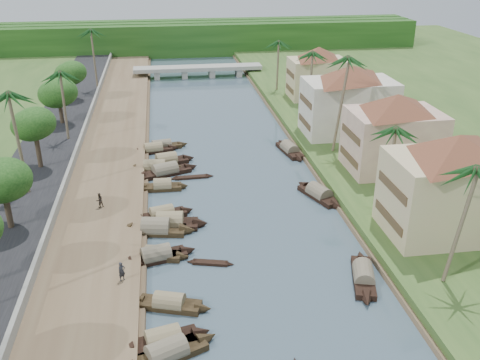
{
  "coord_description": "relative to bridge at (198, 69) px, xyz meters",
  "views": [
    {
      "loc": [
        -8.08,
        -45.18,
        27.93
      ],
      "look_at": [
        0.35,
        11.5,
        2.0
      ],
      "focal_mm": 40.0,
      "sensor_mm": 36.0,
      "label": 1
    }
  ],
  "objects": [
    {
      "name": "sampan_2",
      "position": [
        -8.56,
        -80.7,
        -1.31
      ],
      "size": [
        7.42,
        3.73,
        1.97
      ],
      "rotation": [
        0.0,
        0.0,
        -0.32
      ],
      "color": "black",
      "rests_on": "ground"
    },
    {
      "name": "sampan_5",
      "position": [
        -8.11,
        -66.98,
        -1.3
      ],
      "size": [
        8.42,
        2.9,
        2.59
      ],
      "rotation": [
        0.0,
        0.0,
        -0.11
      ],
      "color": "black",
      "rests_on": "ground"
    },
    {
      "name": "person_near",
      "position": [
        -12.5,
        -77.31,
        -0.03
      ],
      "size": [
        0.78,
        0.73,
        1.78
      ],
      "primitive_type": "imported",
      "rotation": [
        0.0,
        0.0,
        0.63
      ],
      "color": "#222329",
      "rests_on": "left_bank"
    },
    {
      "name": "palm_0",
      "position": [
        15.0,
        -82.05,
        9.63
      ],
      "size": [
        3.2,
        3.2,
        11.93
      ],
      "color": "brown",
      "rests_on": "ground"
    },
    {
      "name": "palm_2",
      "position": [
        15.0,
        -50.96,
        11.9
      ],
      "size": [
        3.2,
        3.2,
        14.31
      ],
      "color": "brown",
      "rests_on": "ground"
    },
    {
      "name": "tree_5",
      "position": [
        -24.0,
        -19.34,
        4.29
      ],
      "size": [
        4.91,
        4.91,
        6.7
      ],
      "color": "#413025",
      "rests_on": "ground"
    },
    {
      "name": "sampan_10",
      "position": [
        -9.66,
        -51.55,
        -1.3
      ],
      "size": [
        8.4,
        2.47,
        2.27
      ],
      "rotation": [
        0.0,
        0.0,
        -0.09
      ],
      "color": "black",
      "rests_on": "ground"
    },
    {
      "name": "ground",
      "position": [
        -0.0,
        -72.0,
        -1.72
      ],
      "size": [
        220.0,
        220.0,
        0.0
      ],
      "primitive_type": "plane",
      "color": "#3D505C",
      "rests_on": "ground"
    },
    {
      "name": "treeline",
      "position": [
        -0.0,
        28.0,
        2.28
      ],
      "size": [
        120.0,
        14.0,
        8.0
      ],
      "color": "#14390F",
      "rests_on": "ground"
    },
    {
      "name": "sampan_1",
      "position": [
        -9.12,
        -85.22,
        -1.31
      ],
      "size": [
        7.77,
        3.38,
        2.25
      ],
      "rotation": [
        0.0,
        0.0,
        0.22
      ],
      "color": "black",
      "rests_on": "ground"
    },
    {
      "name": "building_distant",
      "position": [
        19.99,
        -24.0,
        4.16
      ],
      "size": [
        12.62,
        12.62,
        9.2
      ],
      "color": "tan",
      "rests_on": "right_bank"
    },
    {
      "name": "sampan_9",
      "position": [
        -8.34,
        -52.98,
        -1.3
      ],
      "size": [
        9.32,
        4.83,
        2.32
      ],
      "rotation": [
        0.0,
        0.0,
        0.35
      ],
      "color": "black",
      "rests_on": "ground"
    },
    {
      "name": "right_bank",
      "position": [
        19.0,
        -52.0,
        -1.12
      ],
      "size": [
        16.0,
        180.0,
        1.2
      ],
      "primitive_type": "cube",
      "color": "#2E4C1E",
      "rests_on": "ground"
    },
    {
      "name": "sampan_16",
      "position": [
        9.44,
        -47.68,
        -1.31
      ],
      "size": [
        3.14,
        8.96,
        2.16
      ],
      "rotation": [
        0.0,
        0.0,
        1.75
      ],
      "color": "black",
      "rests_on": "ground"
    },
    {
      "name": "sampan_14",
      "position": [
        8.72,
        -79.28,
        -1.31
      ],
      "size": [
        3.84,
        8.82,
        2.12
      ],
      "rotation": [
        0.0,
        0.0,
        1.3
      ],
      "color": "black",
      "rests_on": "ground"
    },
    {
      "name": "sampan_13",
      "position": [
        -9.83,
        -44.76,
        -1.31
      ],
      "size": [
        7.57,
        2.88,
        2.05
      ],
      "rotation": [
        0.0,
        0.0,
        0.18
      ],
      "color": "black",
      "rests_on": "ground"
    },
    {
      "name": "sampan_7",
      "position": [
        -8.94,
        -64.84,
        -1.31
      ],
      "size": [
        7.57,
        3.44,
        2.01
      ],
      "rotation": [
        0.0,
        0.0,
        0.27
      ],
      "color": "black",
      "rests_on": "ground"
    },
    {
      "name": "sampan_6",
      "position": [
        -9.58,
        -67.98,
        -1.3
      ],
      "size": [
        8.68,
        3.45,
        2.49
      ],
      "rotation": [
        0.0,
        0.0,
        -0.18
      ],
      "color": "black",
      "rests_on": "ground"
    },
    {
      "name": "palm_5",
      "position": [
        -24.0,
        -58.94,
        10.96
      ],
      "size": [
        3.2,
        3.2,
        13.14
      ],
      "color": "brown",
      "rests_on": "ground"
    },
    {
      "name": "palm_8",
      "position": [
        -20.5,
        -12.19,
        10.44
      ],
      "size": [
        3.2,
        3.2,
        12.59
      ],
      "color": "brown",
      "rests_on": "ground"
    },
    {
      "name": "palm_3",
      "position": [
        16.0,
        -33.63,
        9.34
      ],
      "size": [
        3.2,
        3.2,
        11.65
      ],
      "color": "brown",
      "rests_on": "ground"
    },
    {
      "name": "building_mid",
      "position": [
        19.99,
        -58.0,
        4.41
      ],
      "size": [
        14.11,
        14.11,
        9.7
      ],
      "color": "beige",
      "rests_on": "right_bank"
    },
    {
      "name": "sampan_12",
      "position": [
        -8.62,
        -43.5,
        -1.32
      ],
      "size": [
        8.07,
        2.85,
        1.93
      ],
      "rotation": [
        0.0,
        0.0,
        0.18
      ],
      "color": "black",
      "rests_on": "ground"
    },
    {
      "name": "sampan_8",
      "position": [
        -8.73,
        -57.5,
        -1.31
      ],
      "size": [
        6.4,
        1.85,
        2.01
      ],
      "rotation": [
        0.0,
        0.0,
        -0.03
      ],
      "color": "black",
      "rests_on": "ground"
    },
    {
      "name": "retaining_wall",
      "position": [
        -20.2,
        -52.0,
        -0.37
      ],
      "size": [
        0.4,
        180.0,
        1.1
      ],
      "primitive_type": "cube",
      "color": "slate",
      "rests_on": "left_bank"
    },
    {
      "name": "bridge",
      "position": [
        0.0,
        0.0,
        0.0
      ],
      "size": [
        28.0,
        4.0,
        2.4
      ],
      "color": "gray",
      "rests_on": "ground"
    },
    {
      "name": "building_near",
      "position": [
        18.99,
        -74.0,
        4.66
      ],
      "size": [
        14.85,
        14.85,
        10.2
      ],
      "color": "tan",
      "rests_on": "right_bank"
    },
    {
      "name": "person_far",
      "position": [
        -15.68,
        -62.78,
        -0.08
      ],
      "size": [
        1.04,
        1.0,
        1.69
      ],
      "primitive_type": "imported",
      "rotation": [
        0.0,
        0.0,
        3.76
      ],
      "color": "#332A24",
      "rests_on": "left_bank"
    },
    {
      "name": "tree_2",
      "position": [
        -24.0,
        -67.12,
        4.73
      ],
      "size": [
        5.16,
        5.16,
        7.25
      ],
      "color": "#413025",
      "rests_on": "ground"
    },
    {
      "name": "tree_3",
      "position": [
        -24.0,
        -51.32,
        5.28
      ],
      "size": [
        4.8,
        4.8,
        7.67
      ],
      "color": "#413025",
      "rests_on": "ground"
    },
    {
      "name": "tree_4",
      "position": [
        -24.0,
        -33.29,
        4.42
      ],
      "size": [
        5.27,
        5.27,
        6.97
      ],
      "color": "#413025",
      "rests_on": "ground"
    },
    {
      "name": "sampan_11",
      "position": [
        -8.09,
        -49.33,
        -1.3
      ],
      "size": [
        8.26,
        3.59,
        2.31
      ],
      "rotation": [
        0.0,
        0.0,
        0.23
      ],
      "color": "black",
      "rests_on": "ground"
    },
    {
      "name": "palm_6",
      "position": [
        -22.0,
        -41.0,
        9.14
      ],
      "size": [
        3.2,
        3.2,
        11.24
      ],
      "color": "brown",
      "rests_on": "ground"
    },
    {
      "name": "building_far",
      "position": [
        18.99,
        -44.0,
        4.66
      ],
      "size": [
        15.59,
        15.59,
        10.2
      ],
      "color": "beige",
      "rests_on": "right_bank"
    },
    {
      "name": "palm_1",
      "position": [
        16.0,
        -66.81,
        7.79
      ],
      "size": [
        3.2,
        3.2,
        10.05
      ],
      "color": "brown",
      "rests_on": "ground"
    },
    {
      "name": "tree_6",
      "position": [
        24.0,
        -41.72,
        4.29
      ],
      "size": [
        4.34,
        4.34,
        6.69
      ],
      "color": "#413025",
      "rests_on": "ground"
    },
    {
      "name": "sampan_0",
      "position": [
        -8.9,
        -86.57,
        -1.31
      ],
      "size": [
        8.38,
        4.91,
        2.21
      ],
      "rotation": [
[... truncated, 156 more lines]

